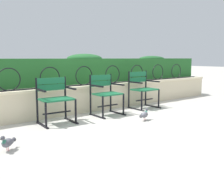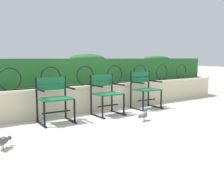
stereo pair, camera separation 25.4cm
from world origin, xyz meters
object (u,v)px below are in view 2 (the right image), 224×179
object	(u,v)px
park_chair_right	(145,88)
pigeon_near_chairs	(2,140)
park_chair_left	(54,98)
park_chair_centre	(106,93)
pigeon_far_side	(144,115)

from	to	relation	value
park_chair_right	pigeon_near_chairs	world-z (taller)	park_chair_right
park_chair_left	park_chair_centre	bearing A→B (deg)	-0.76
park_chair_centre	pigeon_near_chairs	distance (m)	2.43
pigeon_far_side	park_chair_left	bearing A→B (deg)	147.95
park_chair_centre	pigeon_far_side	world-z (taller)	park_chair_centre
park_chair_centre	pigeon_near_chairs	world-z (taller)	park_chair_centre
park_chair_left	park_chair_centre	world-z (taller)	park_chair_centre
park_chair_centre	park_chair_right	world-z (taller)	park_chair_right
pigeon_near_chairs	park_chair_centre	bearing A→B (deg)	22.54
park_chair_left	pigeon_far_side	bearing A→B (deg)	-32.05
park_chair_right	pigeon_near_chairs	distance (m)	3.51
park_chair_right	pigeon_near_chairs	size ratio (longest dim) A/B	3.60
park_chair_left	park_chair_right	xyz separation A→B (m)	(2.25, 0.05, 0.01)
park_chair_left	park_chair_centre	xyz separation A→B (m)	(1.12, -0.01, 0.00)
park_chair_centre	park_chair_right	xyz separation A→B (m)	(1.12, 0.06, 0.01)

